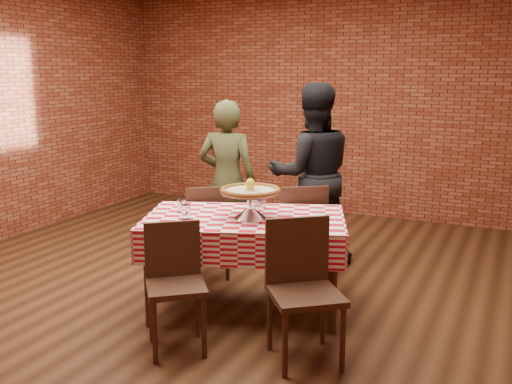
% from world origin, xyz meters
% --- Properties ---
extents(ground, '(6.00, 6.00, 0.00)m').
position_xyz_m(ground, '(0.00, 0.00, 0.00)').
color(ground, black).
rests_on(ground, ground).
extents(back_wall, '(5.50, 0.00, 5.50)m').
position_xyz_m(back_wall, '(0.00, 3.00, 1.45)').
color(back_wall, maroon).
rests_on(back_wall, ground).
extents(table, '(1.72, 1.36, 0.75)m').
position_xyz_m(table, '(0.53, -0.36, 0.38)').
color(table, '#392316').
rests_on(table, ground).
extents(tablecloth, '(1.76, 1.40, 0.26)m').
position_xyz_m(tablecloth, '(0.53, -0.36, 0.63)').
color(tablecloth, red).
rests_on(tablecloth, table).
extents(pizza_stand, '(0.49, 0.49, 0.20)m').
position_xyz_m(pizza_stand, '(0.59, -0.38, 0.86)').
color(pizza_stand, silver).
rests_on(pizza_stand, tablecloth).
extents(pizza, '(0.49, 0.49, 0.03)m').
position_xyz_m(pizza, '(0.59, -0.38, 0.97)').
color(pizza, beige).
rests_on(pizza, pizza_stand).
extents(lemon, '(0.08, 0.08, 0.09)m').
position_xyz_m(lemon, '(0.59, -0.38, 1.02)').
color(lemon, yellow).
rests_on(lemon, pizza).
extents(water_glass_left, '(0.09, 0.09, 0.11)m').
position_xyz_m(water_glass_left, '(0.16, -0.61, 0.81)').
color(water_glass_left, white).
rests_on(water_glass_left, tablecloth).
extents(water_glass_right, '(0.09, 0.09, 0.11)m').
position_xyz_m(water_glass_right, '(0.03, -0.46, 0.81)').
color(water_glass_right, white).
rests_on(water_glass_right, tablecloth).
extents(side_plate, '(0.22, 0.22, 0.01)m').
position_xyz_m(side_plate, '(1.02, -0.27, 0.76)').
color(side_plate, white).
rests_on(side_plate, tablecloth).
extents(sweetener_packet_a, '(0.06, 0.06, 0.00)m').
position_xyz_m(sweetener_packet_a, '(1.15, -0.33, 0.76)').
color(sweetener_packet_a, white).
rests_on(sweetener_packet_a, tablecloth).
extents(sweetener_packet_b, '(0.06, 0.05, 0.00)m').
position_xyz_m(sweetener_packet_b, '(1.16, -0.27, 0.76)').
color(sweetener_packet_b, white).
rests_on(sweetener_packet_b, tablecloth).
extents(condiment_caddy, '(0.12, 0.11, 0.13)m').
position_xyz_m(condiment_caddy, '(0.51, -0.03, 0.82)').
color(condiment_caddy, silver).
rests_on(condiment_caddy, tablecloth).
extents(chair_near_left, '(0.53, 0.53, 0.86)m').
position_xyz_m(chair_near_left, '(0.42, -1.17, 0.43)').
color(chair_near_left, '#392316').
rests_on(chair_near_left, ground).
extents(chair_near_right, '(0.61, 0.61, 0.92)m').
position_xyz_m(chair_near_right, '(1.25, -0.94, 0.46)').
color(chair_near_right, '#392316').
rests_on(chair_near_right, ground).
extents(chair_far_left, '(0.55, 0.55, 0.87)m').
position_xyz_m(chair_far_left, '(-0.12, 0.18, 0.43)').
color(chair_far_left, '#392316').
rests_on(chair_far_left, ground).
extents(chair_far_right, '(0.58, 0.58, 0.89)m').
position_xyz_m(chair_far_right, '(0.67, 0.45, 0.45)').
color(chair_far_right, '#392316').
rests_on(chair_far_right, ground).
extents(diner_olive, '(0.64, 0.48, 1.58)m').
position_xyz_m(diner_olive, '(-0.19, 0.72, 0.79)').
color(diner_olive, '#3E4324').
rests_on(diner_olive, ground).
extents(diner_black, '(1.06, 1.00, 1.74)m').
position_xyz_m(diner_black, '(0.60, 0.97, 0.87)').
color(diner_black, black).
rests_on(diner_black, ground).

